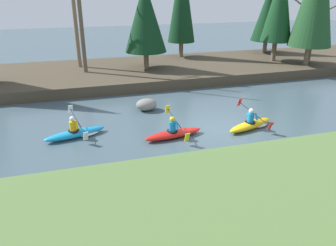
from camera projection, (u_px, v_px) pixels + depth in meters
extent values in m
plane|color=#425660|center=(217.00, 129.00, 15.43)|extent=(90.00, 90.00, 0.00)
cube|color=#56753D|center=(331.00, 218.00, 8.81)|extent=(44.00, 7.77, 0.89)
cube|color=#473D2D|center=(159.00, 71.00, 24.68)|extent=(44.00, 8.33, 0.68)
cylinder|color=brown|center=(146.00, 60.00, 23.64)|extent=(0.36, 0.36, 1.22)
cone|color=#0F3319|center=(145.00, 17.00, 22.48)|extent=(2.94, 2.94, 4.76)
cylinder|color=brown|center=(181.00, 49.00, 27.59)|extent=(0.36, 0.36, 1.25)
cylinder|color=brown|center=(274.00, 51.00, 26.06)|extent=(0.36, 0.36, 1.53)
cone|color=#143D1E|center=(280.00, 2.00, 24.65)|extent=(2.38, 2.38, 5.78)
cylinder|color=#7A664C|center=(265.00, 46.00, 29.45)|extent=(0.36, 0.36, 1.06)
cone|color=#0F3319|center=(269.00, 11.00, 28.30)|extent=(2.70, 2.70, 4.92)
cylinder|color=#7A664C|center=(307.00, 55.00, 24.79)|extent=(0.36, 0.36, 1.40)
cylinder|color=#7A664C|center=(76.00, 26.00, 23.24)|extent=(0.28, 0.28, 5.83)
cylinder|color=brown|center=(82.00, 29.00, 21.73)|extent=(0.28, 0.28, 5.83)
cylinder|color=brown|center=(312.00, 38.00, 25.16)|extent=(0.28, 0.28, 3.64)
cylinder|color=brown|center=(305.00, 7.00, 24.60)|extent=(1.38, 1.18, 1.24)
cylinder|color=brown|center=(329.00, 9.00, 24.01)|extent=(1.44, 1.23, 1.10)
cylinder|color=brown|center=(313.00, 6.00, 24.98)|extent=(0.65, 1.55, 1.37)
ellipsoid|color=yellow|center=(251.00, 125.00, 15.42)|extent=(2.75, 1.46, 0.34)
cone|color=yellow|center=(268.00, 119.00, 16.08)|extent=(0.40, 0.30, 0.20)
cylinder|color=black|center=(250.00, 122.00, 15.34)|extent=(0.61, 0.61, 0.08)
cylinder|color=#1984CC|center=(251.00, 117.00, 15.24)|extent=(0.38, 0.38, 0.42)
sphere|color=white|center=(251.00, 111.00, 15.11)|extent=(0.29, 0.29, 0.23)
cylinder|color=#1984CC|center=(248.00, 114.00, 15.44)|extent=(0.16, 0.24, 0.35)
cylinder|color=#1984CC|center=(256.00, 117.00, 15.08)|extent=(0.16, 0.24, 0.35)
cylinder|color=black|center=(254.00, 114.00, 15.31)|extent=(0.67, 1.82, 0.65)
cube|color=red|center=(240.00, 102.00, 15.91)|extent=(0.24, 0.22, 0.41)
cube|color=red|center=(270.00, 126.00, 14.72)|extent=(0.24, 0.22, 0.41)
ellipsoid|color=white|center=(258.00, 124.00, 15.75)|extent=(1.27, 1.03, 0.18)
ellipsoid|color=red|center=(173.00, 134.00, 14.47)|extent=(2.76, 1.00, 0.34)
cone|color=red|center=(198.00, 129.00, 14.95)|extent=(0.38, 0.25, 0.20)
cylinder|color=black|center=(172.00, 131.00, 14.39)|extent=(0.55, 0.55, 0.08)
cylinder|color=#1984CC|center=(172.00, 126.00, 14.30)|extent=(0.34, 0.34, 0.42)
sphere|color=yellow|center=(172.00, 119.00, 14.17)|extent=(0.26, 0.26, 0.23)
cylinder|color=#1984CC|center=(172.00, 122.00, 14.50)|extent=(0.12, 0.24, 0.35)
cylinder|color=#1984CC|center=(177.00, 126.00, 14.10)|extent=(0.12, 0.24, 0.35)
cylinder|color=black|center=(177.00, 123.00, 14.34)|extent=(0.33, 1.90, 0.65)
cube|color=yellow|center=(168.00, 109.00, 15.01)|extent=(0.22, 0.19, 0.41)
cube|color=yellow|center=(187.00, 137.00, 13.66)|extent=(0.22, 0.19, 0.41)
ellipsoid|color=#1993D6|center=(75.00, 134.00, 14.51)|extent=(2.76, 1.32, 0.34)
cone|color=#1993D6|center=(101.00, 127.00, 15.11)|extent=(0.39, 0.29, 0.20)
cylinder|color=black|center=(74.00, 131.00, 14.43)|extent=(0.59, 0.59, 0.08)
cylinder|color=yellow|center=(73.00, 126.00, 14.33)|extent=(0.37, 0.37, 0.42)
sphere|color=white|center=(72.00, 119.00, 14.21)|extent=(0.28, 0.28, 0.23)
cylinder|color=yellow|center=(73.00, 122.00, 14.53)|extent=(0.15, 0.24, 0.35)
cylinder|color=yellow|center=(77.00, 125.00, 14.16)|extent=(0.15, 0.24, 0.35)
cylinder|color=black|center=(78.00, 122.00, 14.40)|extent=(0.56, 1.85, 0.65)
cube|color=white|center=(70.00, 109.00, 15.02)|extent=(0.24, 0.21, 0.41)
cube|color=white|center=(86.00, 136.00, 13.77)|extent=(0.24, 0.21, 0.41)
ellipsoid|color=white|center=(87.00, 133.00, 14.81)|extent=(1.25, 0.98, 0.18)
ellipsoid|color=gray|center=(147.00, 105.00, 17.62)|extent=(1.14, 0.89, 0.64)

